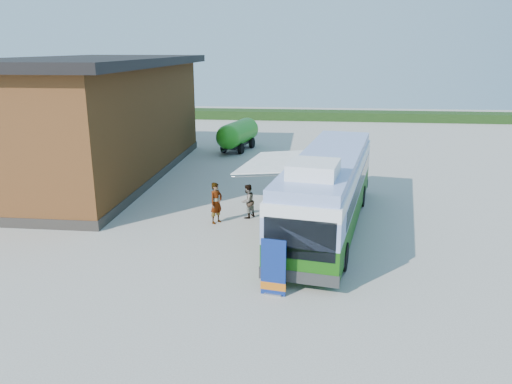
# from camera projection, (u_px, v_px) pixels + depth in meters

# --- Properties ---
(ground) EXTENTS (100.00, 100.00, 0.00)m
(ground) POSITION_uv_depth(u_px,v_px,m) (239.00, 237.00, 22.10)
(ground) COLOR #BCB7AD
(ground) RESTS_ON ground
(barn) EXTENTS (9.60, 21.20, 7.50)m
(barn) POSITION_uv_depth(u_px,v_px,m) (98.00, 121.00, 31.75)
(barn) COLOR brown
(barn) RESTS_ON ground
(hedge) EXTENTS (40.00, 3.00, 1.00)m
(hedge) POSITION_uv_depth(u_px,v_px,m) (355.00, 116.00, 57.39)
(hedge) COLOR #264419
(hedge) RESTS_ON ground
(bus) EXTENTS (5.03, 13.49, 4.06)m
(bus) POSITION_uv_depth(u_px,v_px,m) (328.00, 188.00, 22.59)
(bus) COLOR #236510
(bus) RESTS_ON ground
(awning) EXTENTS (3.77, 5.25, 0.56)m
(awning) POSITION_uv_depth(u_px,v_px,m) (282.00, 166.00, 22.50)
(awning) COLOR white
(awning) RESTS_ON ground
(banner) EXTENTS (0.87, 0.28, 2.02)m
(banner) POSITION_uv_depth(u_px,v_px,m) (273.00, 273.00, 16.70)
(banner) COLOR navy
(banner) RESTS_ON ground
(picnic_table) EXTENTS (1.69, 1.61, 0.76)m
(picnic_table) POSITION_uv_depth(u_px,v_px,m) (289.00, 219.00, 22.72)
(picnic_table) COLOR tan
(picnic_table) RESTS_ON ground
(person_a) EXTENTS (0.79, 0.87, 1.99)m
(person_a) POSITION_uv_depth(u_px,v_px,m) (216.00, 203.00, 23.64)
(person_a) COLOR #999999
(person_a) RESTS_ON ground
(person_b) EXTENTS (0.98, 1.04, 1.69)m
(person_b) POSITION_uv_depth(u_px,v_px,m) (248.00, 201.00, 24.40)
(person_b) COLOR #999999
(person_b) RESTS_ON ground
(slurry_tanker) EXTENTS (2.85, 6.32, 2.38)m
(slurry_tanker) POSITION_uv_depth(u_px,v_px,m) (238.00, 134.00, 40.35)
(slurry_tanker) COLOR #258F1A
(slurry_tanker) RESTS_ON ground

